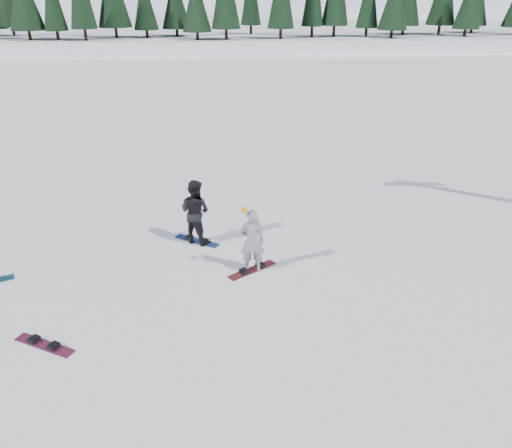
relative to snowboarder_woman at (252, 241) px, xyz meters
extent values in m
plane|color=white|center=(-0.58, -0.72, -0.92)|extent=(420.00, 420.00, 0.00)
cube|color=white|center=(-0.58, 54.28, -1.92)|extent=(90.00, 14.00, 5.00)
ellipsoid|color=white|center=(-70.58, 169.28, -14.54)|extent=(143.00, 110.00, 49.50)
ellipsoid|color=white|center=(19.42, 199.28, -15.55)|extent=(182.00, 140.00, 53.20)
ellipsoid|color=white|center=(109.42, 184.28, -14.78)|extent=(156.00, 120.00, 50.40)
ellipsoid|color=white|center=(59.42, 149.28, -13.30)|extent=(117.00, 90.00, 45.00)
cone|color=black|center=(-25.36, 54.28, 4.33)|extent=(3.20, 3.20, 7.50)
cone|color=black|center=(-22.06, 54.28, 4.33)|extent=(3.20, 3.20, 7.50)
cone|color=black|center=(-18.75, 54.28, 4.33)|extent=(3.20, 3.20, 7.50)
cone|color=black|center=(-15.45, 54.28, 4.33)|extent=(3.20, 3.20, 7.50)
cone|color=black|center=(-12.14, 54.28, 4.33)|extent=(3.20, 3.20, 7.50)
cone|color=black|center=(-8.84, 54.28, 4.33)|extent=(3.20, 3.20, 7.50)
cone|color=black|center=(-5.54, 54.28, 4.33)|extent=(3.20, 3.20, 7.50)
cone|color=black|center=(-2.23, 54.28, 4.33)|extent=(3.20, 3.20, 7.50)
cone|color=black|center=(1.07, 54.28, 4.33)|extent=(3.20, 3.20, 7.50)
cone|color=black|center=(4.38, 54.28, 4.33)|extent=(3.20, 3.20, 7.50)
cone|color=black|center=(7.68, 54.28, 4.33)|extent=(3.20, 3.20, 7.50)
cone|color=black|center=(10.99, 54.28, 4.33)|extent=(3.20, 3.20, 7.50)
cone|color=black|center=(14.29, 54.28, 4.33)|extent=(3.20, 3.20, 7.50)
cone|color=black|center=(17.60, 54.28, 4.33)|extent=(3.20, 3.20, 7.50)
cone|color=black|center=(20.90, 54.28, 4.33)|extent=(3.20, 3.20, 7.50)
cone|color=black|center=(24.20, 54.28, 4.33)|extent=(3.20, 3.20, 7.50)
cone|color=black|center=(27.51, 54.28, 4.33)|extent=(3.20, 3.20, 7.50)
cone|color=black|center=(30.81, 54.28, 4.33)|extent=(3.20, 3.20, 7.50)
cone|color=black|center=(34.12, 54.28, 4.33)|extent=(3.20, 3.20, 7.50)
imported|color=gray|center=(0.00, 0.00, -0.01)|extent=(0.67, 0.45, 1.83)
sphere|color=#E6A90C|center=(-0.20, -0.12, 0.96)|extent=(0.18, 0.18, 0.18)
imported|color=black|center=(-1.57, 1.88, 0.07)|extent=(1.22, 1.16, 2.00)
cube|color=maroon|center=(0.00, 0.00, -0.91)|extent=(1.40, 1.06, 0.03)
cube|color=navy|center=(-1.57, 1.88, -0.91)|extent=(1.41, 1.05, 0.03)
cube|color=maroon|center=(-4.73, -2.84, -0.91)|extent=(1.45, 0.96, 0.03)
camera|label=1|loc=(-0.78, -11.84, 6.13)|focal=35.00mm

